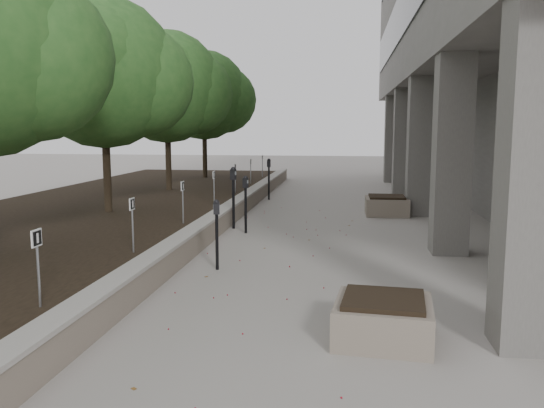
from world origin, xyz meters
The scene contains 20 objects.
ground centered at (0.00, 0.00, 0.00)m, with size 90.00×90.00×0.00m, color gray.
retaining_wall centered at (-1.82, 9.00, 0.25)m, with size 0.39×26.00×0.50m, color gray, non-canonical shape.
planting_bed centered at (-5.50, 9.00, 0.20)m, with size 7.00×26.00×0.40m, color black.
crabapple_tree_3 centered at (-4.80, 8.00, 3.12)m, with size 4.60×4.00×5.44m, color #275520, non-canonical shape.
crabapple_tree_4 centered at (-4.80, 13.00, 3.12)m, with size 4.60×4.00×5.44m, color #275520, non-canonical shape.
crabapple_tree_5 centered at (-4.80, 18.00, 3.12)m, with size 4.60×4.00×5.44m, color #275520, non-canonical shape.
parking_sign_2 centered at (-2.35, 0.50, 0.88)m, with size 0.04×0.22×0.96m, color black, non-canonical shape.
parking_sign_3 centered at (-2.35, 3.50, 0.88)m, with size 0.04×0.22×0.96m, color black, non-canonical shape.
parking_sign_4 centered at (-2.35, 6.50, 0.88)m, with size 0.04×0.22×0.96m, color black, non-canonical shape.
parking_sign_5 centered at (-2.35, 9.50, 0.88)m, with size 0.04×0.22×0.96m, color black, non-canonical shape.
parking_sign_6 centered at (-2.35, 12.50, 0.88)m, with size 0.04×0.22×0.96m, color black, non-canonical shape.
parking_sign_7 centered at (-2.35, 15.50, 0.88)m, with size 0.04×0.22×0.96m, color black, non-canonical shape.
parking_sign_8 centered at (-2.35, 18.50, 0.88)m, with size 0.04×0.22×0.96m, color black, non-canonical shape.
parking_meter_2 centered at (-0.99, 4.03, 0.64)m, with size 0.13×0.09×1.29m, color black, non-canonical shape.
parking_meter_3 centered at (-1.52, 8.14, 0.79)m, with size 0.16×0.11×1.58m, color black, non-canonical shape.
parking_meter_4 centered at (-1.10, 7.56, 0.70)m, with size 0.14×0.10×1.41m, color black, non-canonical shape.
parking_meter_5 centered at (-1.42, 13.91, 0.74)m, with size 0.15×0.10×1.47m, color black, non-canonical shape.
planter_front centered at (1.78, 1.00, 0.27)m, with size 1.15×1.15×0.53m, color gray, non-canonical shape.
planter_back centered at (2.50, 10.92, 0.29)m, with size 1.22×1.22×0.57m, color gray, non-canonical shape.
berry_scatter centered at (-0.10, 5.00, 0.01)m, with size 3.30×14.10×0.02m, color maroon, non-canonical shape.
Camera 1 is at (1.31, -5.59, 2.56)m, focal length 36.77 mm.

